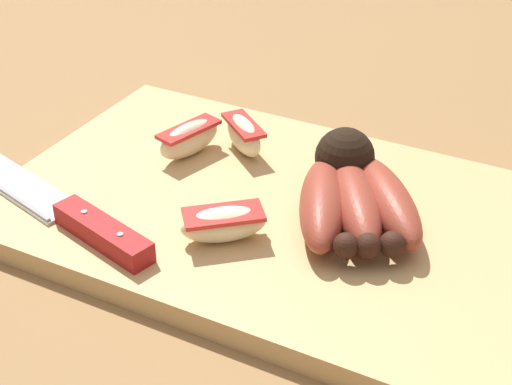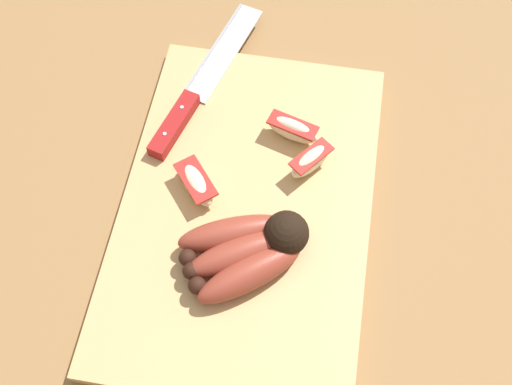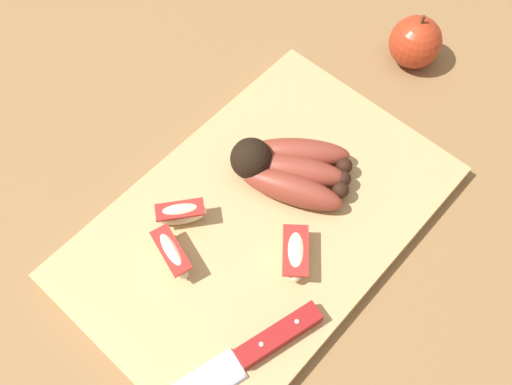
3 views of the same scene
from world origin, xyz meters
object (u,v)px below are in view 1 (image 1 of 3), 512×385
object	(u,v)px
chefs_knife	(66,212)
apple_wedge_near	(244,134)
banana_bunch	(353,194)
apple_wedge_far	(224,223)
apple_wedge_middle	(189,138)

from	to	relation	value
chefs_knife	apple_wedge_near	distance (m)	0.18
banana_bunch	apple_wedge_far	distance (m)	0.11
banana_bunch	apple_wedge_near	size ratio (longest dim) A/B	2.52
apple_wedge_near	apple_wedge_middle	size ratio (longest dim) A/B	0.86
apple_wedge_far	apple_wedge_middle	bearing A→B (deg)	132.60
banana_bunch	chefs_knife	bearing A→B (deg)	-151.51
banana_bunch	apple_wedge_far	xyz separation A→B (m)	(-0.08, -0.08, -0.01)
banana_bunch	apple_wedge_far	size ratio (longest dim) A/B	2.21
apple_wedge_near	chefs_knife	bearing A→B (deg)	-114.66
banana_bunch	apple_wedge_near	bearing A→B (deg)	157.41
apple_wedge_near	apple_wedge_far	xyz separation A→B (m)	(0.05, -0.13, -0.00)
chefs_knife	banana_bunch	bearing A→B (deg)	28.49
banana_bunch	apple_wedge_middle	distance (m)	0.17
apple_wedge_middle	apple_wedge_far	xyz separation A→B (m)	(0.09, -0.10, -0.00)
chefs_knife	apple_wedge_near	world-z (taller)	apple_wedge_near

